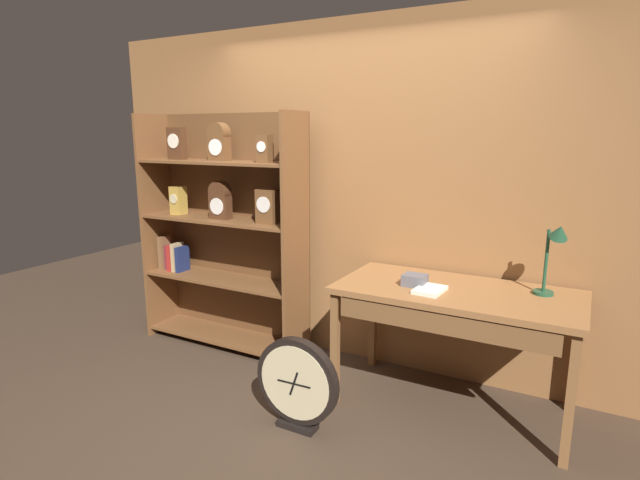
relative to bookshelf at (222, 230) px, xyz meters
The scene contains 8 objects.
ground_plane 1.81m from the bookshelf, 41.89° to the right, with size 10.00×10.00×0.00m, color #3D2D21.
back_wood_panel 1.21m from the bookshelf, 15.70° to the left, with size 4.80×0.05×2.60m, color brown.
bookshelf is the anchor object (origin of this frame).
workbench 1.99m from the bookshelf, ahead, with size 1.50×0.74×0.81m.
desk_lamp 2.50m from the bookshelf, ahead, with size 0.19×0.19×0.46m.
toolbox_small 1.72m from the bookshelf, ahead, with size 0.15×0.12×0.07m, color #595960.
open_repair_manual 1.86m from the bookshelf, ahead, with size 0.16×0.22×0.03m, color silver.
round_clock_large 1.62m from the bookshelf, 34.00° to the right, with size 0.54×0.11×0.58m.
Camera 1 is at (1.54, -2.17, 1.77)m, focal length 28.17 mm.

